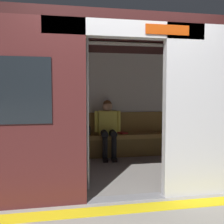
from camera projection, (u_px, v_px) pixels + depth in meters
The scene contains 8 objects.
ground_plane at pixel (125, 198), 3.33m from camera, with size 60.00×60.00×0.00m, color gray.
platform_edge_strip at pixel (131, 208), 3.04m from camera, with size 8.00×0.24×0.01m, color yellow.
train_car at pixel (105, 81), 4.39m from camera, with size 6.40×2.75×2.34m.
bench_seat at pixel (101, 140), 5.50m from camera, with size 3.29×0.44×0.47m.
person_seated at pixel (108, 125), 5.45m from camera, with size 0.55×0.69×1.20m.
handbag at pixel (84, 131), 5.49m from camera, with size 0.26×0.15×0.17m.
book at pixel (122, 133), 5.66m from camera, with size 0.15×0.22×0.03m, color #B22D2D.
grab_pole_door at pixel (88, 111), 3.58m from camera, with size 0.04×0.04×2.20m, color silver.
Camera 1 is at (0.76, 3.16, 1.35)m, focal length 41.79 mm.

